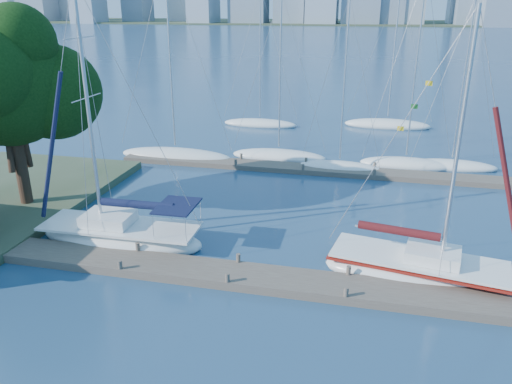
# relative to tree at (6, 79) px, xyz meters

# --- Properties ---
(ground) EXTENTS (700.00, 700.00, 0.00)m
(ground) POSITION_rel_tree_xyz_m (14.01, -4.97, -7.69)
(ground) COLOR navy
(ground) RESTS_ON ground
(near_dock) EXTENTS (26.00, 2.00, 0.40)m
(near_dock) POSITION_rel_tree_xyz_m (14.01, -4.97, -7.49)
(near_dock) COLOR brown
(near_dock) RESTS_ON ground
(far_dock) EXTENTS (30.00, 1.80, 0.36)m
(far_dock) POSITION_rel_tree_xyz_m (16.01, 11.03, -7.51)
(far_dock) COLOR brown
(far_dock) RESTS_ON ground
(far_shore) EXTENTS (800.00, 100.00, 1.50)m
(far_shore) POSITION_rel_tree_xyz_m (14.01, 315.03, -7.69)
(far_shore) COLOR #38472D
(far_shore) RESTS_ON ground
(tree) EXTENTS (9.21, 8.37, 11.64)m
(tree) POSITION_rel_tree_xyz_m (0.00, 0.00, 0.00)
(tree) COLOR #311F16
(tree) RESTS_ON ground
(sailboat_navy) EXTENTS (8.72, 3.01, 13.29)m
(sailboat_navy) POSITION_rel_tree_xyz_m (7.47, -2.77, -6.68)
(sailboat_navy) COLOR white
(sailboat_navy) RESTS_ON ground
(sailboat_maroon) EXTENTS (8.50, 4.06, 12.13)m
(sailboat_maroon) POSITION_rel_tree_xyz_m (22.01, -2.89, -6.75)
(sailboat_maroon) COLOR white
(sailboat_maroon) RESTS_ON ground
(bg_boat_0) EXTENTS (9.14, 2.50, 15.26)m
(bg_boat_0) POSITION_rel_tree_xyz_m (4.64, 11.88, -7.40)
(bg_boat_0) COLOR white
(bg_boat_0) RESTS_ON ground
(bg_boat_1) EXTENTS (7.70, 3.07, 12.75)m
(bg_boat_1) POSITION_rel_tree_xyz_m (12.62, 13.65, -7.43)
(bg_boat_1) COLOR white
(bg_boat_1) RESTS_ON ground
(bg_boat_2) EXTENTS (6.47, 4.25, 12.36)m
(bg_boat_2) POSITION_rel_tree_xyz_m (17.50, 11.75, -7.44)
(bg_boat_2) COLOR white
(bg_boat_2) RESTS_ON ground
(bg_boat_3) EXTENTS (7.04, 3.96, 14.09)m
(bg_boat_3) POSITION_rel_tree_xyz_m (22.29, 13.75, -7.42)
(bg_boat_3) COLOR white
(bg_boat_3) RESTS_ON ground
(bg_boat_4) EXTENTS (6.81, 3.99, 12.32)m
(bg_boat_4) POSITION_rel_tree_xyz_m (25.62, 14.17, -7.45)
(bg_boat_4) COLOR white
(bg_boat_4) RESTS_ON ground
(bg_boat_6) EXTENTS (7.49, 2.29, 13.25)m
(bg_boat_6) POSITION_rel_tree_xyz_m (8.69, 24.44, -7.43)
(bg_boat_6) COLOR white
(bg_boat_6) RESTS_ON ground
(bg_boat_7) EXTENTS (8.74, 4.73, 13.52)m
(bg_boat_7) POSITION_rel_tree_xyz_m (21.15, 26.72, -7.41)
(bg_boat_7) COLOR white
(bg_boat_7) RESTS_ON ground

